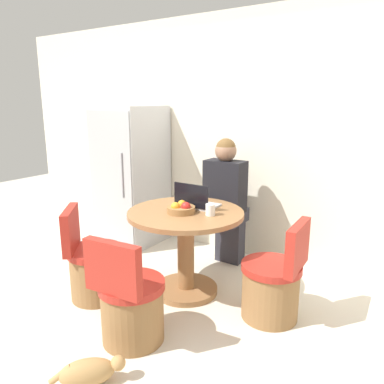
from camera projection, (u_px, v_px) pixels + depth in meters
ground_plane at (172, 311)px, 3.10m from camera, size 12.00×12.00×0.00m
wall_back at (252, 139)px, 3.97m from camera, size 7.00×0.06×2.60m
refrigerator at (131, 175)px, 4.49m from camera, size 0.66×0.72×1.64m
dining_table at (186, 239)px, 3.29m from camera, size 1.01×1.01×0.77m
chair_near_camera at (131, 306)px, 2.66m from camera, size 0.47×0.48×0.82m
chair_right_side at (273, 286)px, 2.95m from camera, size 0.47×0.47×0.82m
chair_near_left_corner at (94, 268)px, 3.26m from camera, size 0.55×0.55×0.82m
person_seated at (227, 197)px, 3.82m from camera, size 0.40×0.37×1.34m
laptop at (196, 202)px, 3.35m from camera, size 0.35×0.25×0.23m
fruit_bowl at (181, 208)px, 3.18m from camera, size 0.24×0.24×0.10m
coffee_cup at (210, 210)px, 3.10m from camera, size 0.08×0.08×0.10m
cat at (89, 372)px, 2.28m from camera, size 0.34×0.37×0.17m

